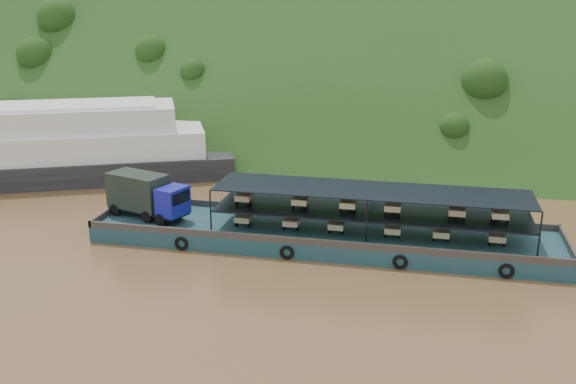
# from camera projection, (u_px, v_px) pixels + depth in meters

# --- Properties ---
(ground) EXTENTS (160.00, 160.00, 0.00)m
(ground) POSITION_uv_depth(u_px,v_px,m) (305.00, 245.00, 48.55)
(ground) COLOR brown
(ground) RESTS_ON ground
(hillside) EXTENTS (140.00, 39.60, 39.60)m
(hillside) POSITION_uv_depth(u_px,v_px,m) (359.00, 143.00, 82.16)
(hillside) COLOR #1C3513
(hillside) RESTS_ON ground
(cargo_barge) EXTENTS (35.05, 7.18, 4.65)m
(cargo_barge) POSITION_uv_depth(u_px,v_px,m) (306.00, 229.00, 48.70)
(cargo_barge) COLOR #133D42
(cargo_barge) RESTS_ON ground
(passenger_ferry) EXTENTS (38.63, 24.41, 7.71)m
(passenger_ferry) POSITION_uv_depth(u_px,v_px,m) (43.00, 147.00, 65.29)
(passenger_ferry) COLOR black
(passenger_ferry) RESTS_ON ground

